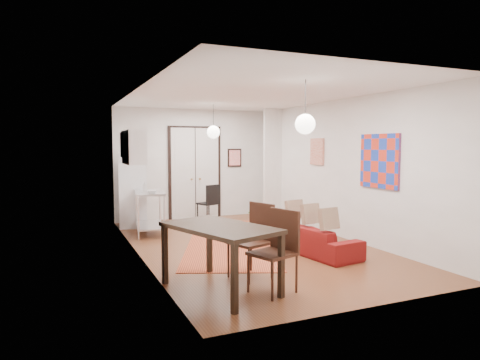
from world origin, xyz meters
name	(u,v)px	position (x,y,z in m)	size (l,w,h in m)	color
floor	(249,245)	(0.00, 0.00, 0.00)	(7.00, 7.00, 0.00)	brown
ceiling	(249,94)	(0.00, 0.00, 2.90)	(4.20, 7.00, 0.02)	white
wall_back	(194,164)	(0.00, 3.50, 1.45)	(4.20, 0.02, 2.90)	white
wall_front	(373,187)	(0.00, -3.50, 1.45)	(4.20, 0.02, 2.90)	white
wall_left	(138,174)	(-2.10, 0.00, 1.45)	(0.02, 7.00, 2.90)	white
wall_right	(339,169)	(2.10, 0.00, 1.45)	(0.02, 7.00, 2.90)	white
double_doors	(195,173)	(0.00, 3.46, 1.20)	(1.44, 0.06, 2.50)	silver
stub_partition	(272,164)	(1.85, 2.55, 1.45)	(0.50, 0.10, 2.90)	white
wall_cabinet	(134,147)	(-1.92, 1.50, 1.90)	(0.35, 1.00, 0.70)	silver
painting_popart	(379,161)	(2.08, -1.25, 1.65)	(0.05, 1.00, 1.00)	red
painting_abstract	(317,152)	(2.08, 0.80, 1.80)	(0.05, 0.50, 0.60)	beige
poster_back	(235,158)	(1.15, 3.47, 1.60)	(0.40, 0.03, 0.50)	red
print_left	(123,145)	(-2.07, 2.00, 1.95)	(0.03, 0.44, 0.54)	brown
pendant_back	(213,132)	(0.00, 2.00, 2.25)	(0.30, 0.30, 0.80)	white
pendant_front	(305,124)	(0.00, -2.00, 2.25)	(0.30, 0.30, 0.80)	white
kilim_rug	(231,240)	(-0.16, 0.50, 0.01)	(1.69, 4.51, 0.01)	#C45731
sofa	(315,239)	(0.82, -1.06, 0.26)	(1.78, 0.70, 0.52)	maroon
coffee_table	(251,226)	(0.14, 0.22, 0.32)	(0.87, 0.53, 0.37)	#A7754F
potted_plant	(255,215)	(0.24, 0.22, 0.55)	(0.32, 0.28, 0.36)	#306C35
kitchen_counter	(150,206)	(-1.54, 1.86, 0.61)	(0.77, 1.29, 0.93)	silver
bowl	(152,192)	(-1.54, 1.56, 0.96)	(0.22, 0.22, 0.05)	silver
soap_bottle	(145,186)	(-1.59, 2.11, 1.03)	(0.09, 0.09, 0.19)	#538DB4
fridge	(132,190)	(-1.75, 2.82, 0.89)	(0.63, 0.63, 1.78)	silver
dining_table	(220,233)	(-1.43, -2.22, 0.78)	(1.37, 1.79, 0.88)	black
dining_chair_near	(247,234)	(-0.83, -1.76, 0.63)	(0.65, 0.80, 1.08)	#3A1F12
dining_chair_far	(269,243)	(-0.83, -2.46, 0.63)	(0.65, 0.80, 1.08)	#3A1F12
black_side_chair	(207,199)	(0.12, 2.84, 0.56)	(0.57, 0.58, 0.96)	black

